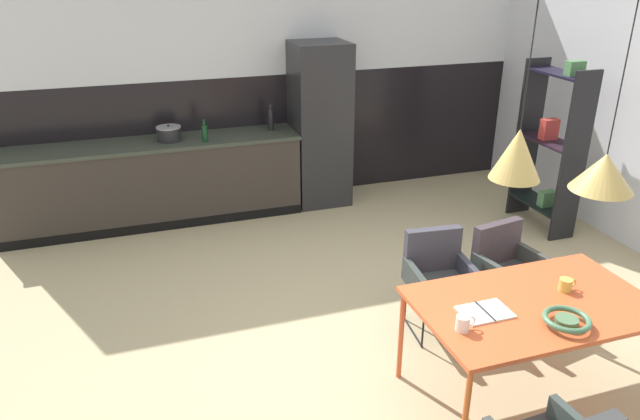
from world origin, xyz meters
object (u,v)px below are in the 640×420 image
object	(u,v)px
refrigerator_column	(320,125)
armchair_near_window	(437,269)
fruit_bowl	(567,320)
bottle_wine_green	(205,133)
mug_white_ceramic	(463,323)
armchair_corner_seat	(506,261)
open_shelf_unit	(551,145)
cooking_pot	(169,134)
open_book	(485,312)
pendant_lamp_over_table_far	(604,172)
bottle_vinegar_dark	(271,119)
mug_tall_blue	(566,285)
pendant_lamp_over_table_near	(517,154)
dining_table	(534,308)

from	to	relation	value
refrigerator_column	armchair_near_window	size ratio (longest dim) A/B	2.34
armchair_near_window	fruit_bowl	world-z (taller)	armchair_near_window
bottle_wine_green	mug_white_ceramic	bearing A→B (deg)	-75.28
refrigerator_column	bottle_wine_green	bearing A→B (deg)	-172.75
armchair_corner_seat	open_shelf_unit	xyz separation A→B (m)	(1.45, 1.41, 0.42)
cooking_pot	refrigerator_column	bearing A→B (deg)	0.19
open_book	pendant_lamp_over_table_far	size ratio (longest dim) A/B	0.22
armchair_near_window	mug_white_ceramic	size ratio (longest dim) A/B	6.29
mug_white_ceramic	cooking_pot	world-z (taller)	cooking_pot
open_book	pendant_lamp_over_table_far	bearing A→B (deg)	-3.19
bottle_vinegar_dark	armchair_near_window	bearing A→B (deg)	-77.95
open_shelf_unit	mug_tall_blue	bearing A→B (deg)	-35.47
mug_tall_blue	armchair_near_window	bearing A→B (deg)	117.74
open_book	mug_tall_blue	bearing A→B (deg)	5.75
mug_tall_blue	refrigerator_column	bearing A→B (deg)	97.71
open_book	refrigerator_column	bearing A→B (deg)	87.64
armchair_near_window	mug_tall_blue	xyz separation A→B (m)	(0.46, -0.87, 0.26)
refrigerator_column	armchair_corner_seat	xyz separation A→B (m)	(0.63, -2.86, -0.43)
open_book	cooking_pot	world-z (taller)	cooking_pot
mug_tall_blue	bottle_wine_green	xyz separation A→B (m)	(-1.85, 3.50, 0.24)
bottle_wine_green	pendant_lamp_over_table_far	distance (m)	4.10
cooking_pot	bottle_vinegar_dark	bearing A→B (deg)	3.00
open_shelf_unit	pendant_lamp_over_table_near	world-z (taller)	pendant_lamp_over_table_near
cooking_pot	pendant_lamp_over_table_near	bearing A→B (deg)	-66.55
fruit_bowl	open_shelf_unit	distance (m)	3.16
dining_table	mug_white_ceramic	bearing A→B (deg)	-168.54
mug_tall_blue	bottle_vinegar_dark	xyz separation A→B (m)	(-1.07, 3.73, 0.28)
armchair_near_window	cooking_pot	distance (m)	3.34
pendant_lamp_over_table_near	pendant_lamp_over_table_far	size ratio (longest dim) A/B	0.91
armchair_corner_seat	bottle_wine_green	distance (m)	3.38
refrigerator_column	pendant_lamp_over_table_far	xyz separation A→B (m)	(0.52, -3.78, 0.65)
fruit_bowl	pendant_lamp_over_table_far	xyz separation A→B (m)	(0.29, 0.23, 0.83)
mug_white_ceramic	bottle_vinegar_dark	world-z (taller)	bottle_vinegar_dark
armchair_corner_seat	armchair_near_window	bearing A→B (deg)	-15.48
dining_table	pendant_lamp_over_table_far	world-z (taller)	pendant_lamp_over_table_far
bottle_wine_green	armchair_corner_seat	bearing A→B (deg)	-53.72
cooking_pot	pendant_lamp_over_table_near	distance (m)	4.15
armchair_corner_seat	open_book	world-z (taller)	armchair_corner_seat
mug_tall_blue	mug_white_ceramic	xyz separation A→B (m)	(-0.88, -0.18, 0.01)
open_shelf_unit	refrigerator_column	bearing A→B (deg)	-124.95
bottle_wine_green	pendant_lamp_over_table_near	size ratio (longest dim) A/B	0.19
armchair_near_window	refrigerator_column	bearing A→B (deg)	-83.37
cooking_pot	mug_tall_blue	bearing A→B (deg)	-58.94
open_book	mug_white_ceramic	size ratio (longest dim) A/B	2.45
armchair_corner_seat	open_book	xyz separation A→B (m)	(-0.78, -0.88, 0.22)
armchair_corner_seat	pendant_lamp_over_table_near	size ratio (longest dim) A/B	0.61
armchair_corner_seat	bottle_vinegar_dark	world-z (taller)	bottle_vinegar_dark
dining_table	armchair_near_window	size ratio (longest dim) A/B	1.88
armchair_near_window	pendant_lamp_over_table_far	world-z (taller)	pendant_lamp_over_table_far
armchair_near_window	open_shelf_unit	world-z (taller)	open_shelf_unit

